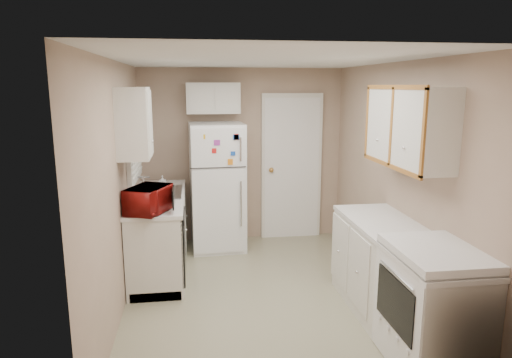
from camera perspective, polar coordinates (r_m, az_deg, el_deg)
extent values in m
plane|color=#B1AC8C|center=(4.94, 0.83, -14.38)|extent=(3.80, 3.80, 0.00)
plane|color=white|center=(4.45, 0.92, 14.65)|extent=(3.80, 3.80, 0.00)
plane|color=tan|center=(4.55, -16.84, -1.13)|extent=(3.80, 3.80, 0.00)
plane|color=tan|center=(4.95, 17.10, -0.14)|extent=(3.80, 3.80, 0.00)
plane|color=tan|center=(6.40, -1.73, 2.94)|extent=(2.80, 2.80, 0.00)
plane|color=tan|center=(2.75, 7.00, -8.98)|extent=(2.80, 2.80, 0.00)
cube|color=silver|center=(5.57, -11.93, -6.56)|extent=(0.60, 1.80, 0.90)
cube|color=black|center=(4.98, -9.04, -8.19)|extent=(0.03, 0.58, 0.72)
cube|color=gray|center=(5.61, -12.01, -2.09)|extent=(0.54, 0.74, 0.16)
imported|color=maroon|center=(4.73, -13.29, -2.34)|extent=(0.55, 0.44, 0.32)
imported|color=white|center=(5.80, -11.62, -0.21)|extent=(0.09, 0.09, 0.16)
cube|color=silver|center=(5.51, -15.04, 5.34)|extent=(0.10, 0.98, 1.08)
cube|color=silver|center=(4.66, -15.03, 6.73)|extent=(0.30, 0.45, 0.70)
cube|color=white|center=(6.08, -4.87, -0.96)|extent=(0.72, 0.71, 1.69)
cube|color=silver|center=(6.15, -5.39, 10.04)|extent=(0.70, 0.30, 0.40)
cube|color=white|center=(6.50, 4.46, 1.44)|extent=(0.86, 0.06, 2.08)
cube|color=silver|center=(4.36, 17.33, -12.12)|extent=(0.60, 2.00, 0.90)
cube|color=white|center=(3.89, 21.51, -14.73)|extent=(0.66, 0.81, 0.98)
cube|color=silver|center=(4.36, 18.53, 6.22)|extent=(0.30, 1.20, 0.70)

